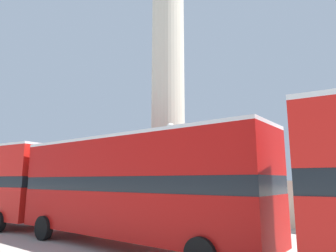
% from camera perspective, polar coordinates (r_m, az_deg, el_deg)
% --- Properties ---
extents(ground_plane, '(200.00, 200.00, 0.00)m').
position_cam_1_polar(ground_plane, '(18.38, 0.00, -18.15)').
color(ground_plane, '#ADA89E').
extents(monument_column, '(4.80, 4.80, 19.63)m').
position_cam_1_polar(monument_column, '(18.97, 0.00, 5.94)').
color(monument_column, '#BCB29E').
rests_on(monument_column, ground_plane).
extents(bus_a, '(11.42, 3.31, 4.21)m').
position_cam_1_polar(bus_a, '(12.07, -7.19, -11.07)').
color(bus_a, '#A80F0C').
rests_on(bus_a, ground_plane).
extents(equestrian_statue, '(4.24, 3.82, 5.60)m').
position_cam_1_polar(equestrian_statue, '(17.79, 29.01, -12.29)').
color(equestrian_statue, '#BCB29E').
rests_on(equestrian_statue, ground_plane).
extents(street_lamp, '(0.36, 0.36, 5.26)m').
position_cam_1_polar(street_lamp, '(14.35, 0.49, -9.71)').
color(street_lamp, black).
rests_on(street_lamp, ground_plane).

